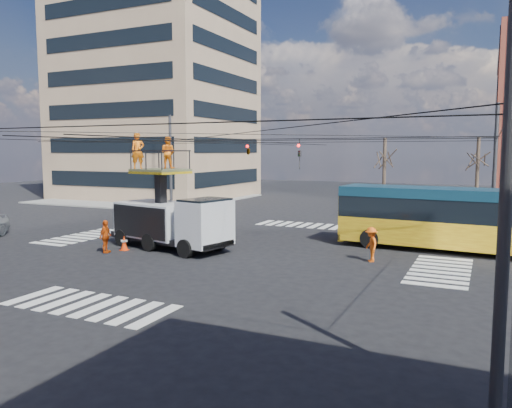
% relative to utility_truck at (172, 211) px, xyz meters
% --- Properties ---
extents(ground, '(120.00, 120.00, 0.00)m').
position_rel_utility_truck_xyz_m(ground, '(3.11, 0.80, -1.99)').
color(ground, black).
rests_on(ground, ground).
extents(sidewalk_nw, '(18.00, 18.00, 0.12)m').
position_rel_utility_truck_xyz_m(sidewalk_nw, '(-17.89, 21.80, -1.93)').
color(sidewalk_nw, slate).
rests_on(sidewalk_nw, ground).
extents(crosswalks, '(22.40, 22.40, 0.02)m').
position_rel_utility_truck_xyz_m(crosswalks, '(3.11, 0.80, -1.98)').
color(crosswalks, silver).
rests_on(crosswalks, ground).
extents(building_tower, '(18.06, 16.06, 30.00)m').
position_rel_utility_truck_xyz_m(building_tower, '(-18.87, 24.77, 13.02)').
color(building_tower, '#897157').
rests_on(building_tower, ground).
extents(overhead_network, '(24.24, 24.24, 8.00)m').
position_rel_utility_truck_xyz_m(overhead_network, '(3.04, 1.20, 2.30)').
color(overhead_network, '#2D2D30').
rests_on(overhead_network, ground).
extents(tree_a, '(2.00, 2.00, 6.00)m').
position_rel_utility_truck_xyz_m(tree_a, '(8.11, 14.30, 2.64)').
color(tree_a, '#382B21').
rests_on(tree_a, ground).
extents(tree_b, '(2.00, 2.00, 6.00)m').
position_rel_utility_truck_xyz_m(tree_b, '(14.11, 14.30, 2.64)').
color(tree_b, '#382B21').
rests_on(tree_b, ground).
extents(utility_truck, '(7.34, 3.88, 6.02)m').
position_rel_utility_truck_xyz_m(utility_truck, '(0.00, 0.00, 0.00)').
color(utility_truck, black).
rests_on(utility_truck, ground).
extents(city_bus, '(11.67, 3.51, 3.20)m').
position_rel_utility_truck_xyz_m(city_bus, '(13.38, 5.33, -0.26)').
color(city_bus, '#C08112').
rests_on(city_bus, ground).
extents(traffic_cone, '(0.36, 0.36, 0.76)m').
position_rel_utility_truck_xyz_m(traffic_cone, '(-1.96, -1.42, -1.61)').
color(traffic_cone, '#F4370A').
rests_on(traffic_cone, ground).
extents(worker_ground, '(0.58, 1.02, 1.64)m').
position_rel_utility_truck_xyz_m(worker_ground, '(-2.38, -2.31, -1.16)').
color(worker_ground, '#D54C0D').
rests_on(worker_ground, ground).
extents(flagger, '(1.04, 1.19, 1.60)m').
position_rel_utility_truck_xyz_m(flagger, '(10.06, 1.26, -1.18)').
color(flagger, '#FF5D10').
rests_on(flagger, ground).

